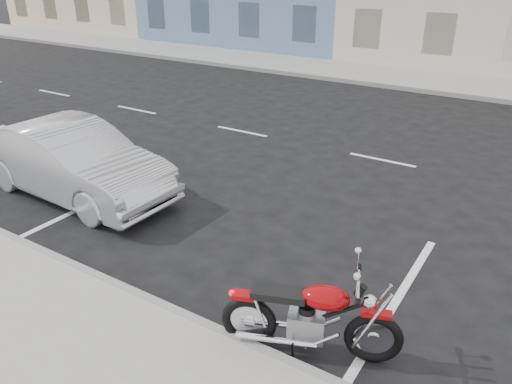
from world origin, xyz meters
TOP-DOWN VIEW (x-y plane):
  - ground at (0.00, 0.00)m, footprint 120.00×120.00m
  - sidewalk_far at (-5.00, 8.70)m, footprint 80.00×3.40m
  - curb_near at (-5.00, -7.00)m, footprint 80.00×0.12m
  - curb_far at (-5.00, 7.00)m, footprint 80.00×0.12m
  - motorcycle at (0.13, -6.33)m, footprint 2.06×1.00m
  - sedan_silver at (-6.53, -5.13)m, footprint 4.48×1.69m

SIDE VIEW (x-z plane):
  - ground at x=0.00m, z-range 0.00..0.00m
  - sidewalk_far at x=-5.00m, z-range 0.00..0.15m
  - curb_near at x=-5.00m, z-range 0.00..0.16m
  - curb_far at x=-5.00m, z-range 0.00..0.16m
  - motorcycle at x=0.13m, z-range -0.05..1.04m
  - sedan_silver at x=-6.53m, z-range 0.00..1.46m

